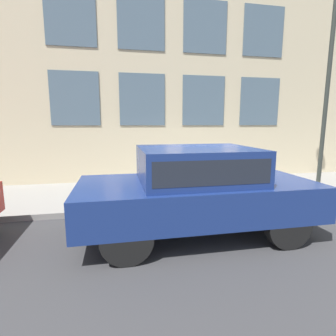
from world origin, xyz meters
TOP-DOWN VIEW (x-y plane):
  - ground_plane at (0.00, 0.00)m, footprint 80.00×80.00m
  - sidewalk at (1.59, 0.00)m, footprint 3.18×60.00m
  - building_facade at (3.33, 0.00)m, footprint 0.33×40.00m
  - fire_hydrant at (0.55, 0.43)m, footprint 0.36×0.47m
  - person at (0.96, 0.94)m, footprint 0.32×0.21m
  - parked_car_navy_near at (-1.35, 0.56)m, footprint 2.00×4.42m
  - street_lamp at (0.75, -4.00)m, footprint 0.36×0.36m

SIDE VIEW (x-z plane):
  - ground_plane at x=0.00m, z-range 0.00..0.00m
  - sidewalk at x=1.59m, z-range 0.00..0.14m
  - fire_hydrant at x=0.55m, z-range 0.15..0.96m
  - person at x=0.96m, z-range 0.27..1.59m
  - parked_car_navy_near at x=-1.35m, z-range 0.10..1.79m
  - building_facade at x=3.33m, z-range 0.00..7.88m
  - street_lamp at x=0.75m, z-range 0.84..7.11m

